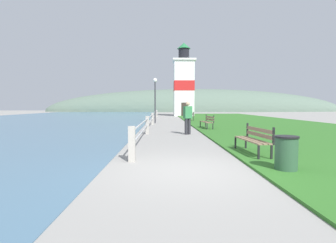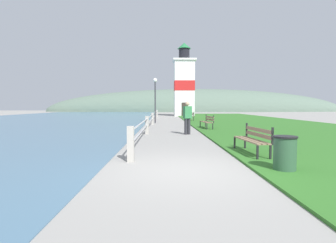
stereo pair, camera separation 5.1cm
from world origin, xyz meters
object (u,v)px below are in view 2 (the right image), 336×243
(lighthouse, at_px, (184,84))
(person_strolling, at_px, (187,117))
(park_bench_midway, at_px, (207,121))
(trash_bin, at_px, (285,154))
(lamp_post, at_px, (155,92))
(park_bench_far, at_px, (191,116))
(park_bench_near, at_px, (254,138))

(lighthouse, distance_m, person_strolling, 25.87)
(park_bench_midway, xyz_separation_m, lighthouse, (0.17, 22.33, 4.18))
(trash_bin, relative_size, lamp_post, 0.21)
(park_bench_far, height_order, lighthouse, lighthouse)
(park_bench_near, height_order, person_strolling, person_strolling)
(lighthouse, height_order, lamp_post, lighthouse)
(park_bench_midway, bearing_deg, park_bench_near, 84.71)
(park_bench_near, xyz_separation_m, person_strolling, (-1.53, 5.87, 0.42))
(park_bench_far, xyz_separation_m, trash_bin, (0.07, -20.61, -0.11))
(person_strolling, relative_size, trash_bin, 2.10)
(park_bench_near, relative_size, trash_bin, 2.29)
(park_bench_near, distance_m, lighthouse, 31.68)
(park_bench_near, bearing_deg, lighthouse, -94.51)
(park_bench_midway, bearing_deg, lighthouse, -95.19)
(park_bench_midway, bearing_deg, trash_bin, 84.82)
(lamp_post, bearing_deg, park_bench_far, 43.67)
(park_bench_midway, distance_m, lighthouse, 22.72)
(person_strolling, height_order, lamp_post, lamp_post)
(park_bench_near, bearing_deg, person_strolling, -79.45)
(park_bench_midway, relative_size, trash_bin, 2.35)
(park_bench_near, xyz_separation_m, park_bench_midway, (0.09, 9.08, 0.00))
(lighthouse, bearing_deg, park_bench_far, -91.46)
(lighthouse, distance_m, lamp_post, 16.78)
(trash_bin, bearing_deg, park_bench_near, 89.99)
(park_bench_far, bearing_deg, trash_bin, 83.24)
(lighthouse, relative_size, person_strolling, 6.16)
(park_bench_far, distance_m, trash_bin, 20.61)
(park_bench_midway, xyz_separation_m, person_strolling, (-1.61, -3.20, 0.42))
(park_bench_far, xyz_separation_m, lamp_post, (-3.48, -3.32, 2.20))
(lighthouse, xyz_separation_m, trash_bin, (-0.26, -33.51, -4.30))
(park_bench_midway, relative_size, lamp_post, 0.50)
(lamp_post, bearing_deg, park_bench_midway, -59.27)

